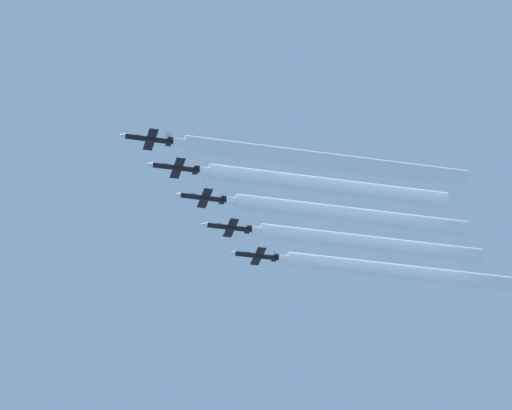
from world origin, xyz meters
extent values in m
cylinder|color=black|center=(-16.84, 14.69, 190.13)|extent=(1.09, 9.40, 1.09)
cone|color=silver|center=(-16.84, 20.19, 190.13)|extent=(1.03, 1.58, 1.03)
ellipsoid|color=#332D14|center=(-16.84, 16.76, 190.59)|extent=(0.60, 2.18, 0.49)
cube|color=black|center=(-16.84, 14.22, 190.05)|extent=(7.92, 1.88, 0.12)
cube|color=black|center=(-16.84, 10.43, 190.13)|extent=(3.37, 1.09, 0.12)
cube|color=silver|center=(-16.84, 10.50, 191.52)|extent=(0.10, 1.29, 1.68)
cylinder|color=black|center=(-16.84, 9.74, 190.13)|extent=(0.82, 0.59, 0.82)
cylinder|color=black|center=(-8.79, 7.67, 189.27)|extent=(1.09, 9.40, 1.09)
cone|color=silver|center=(-8.79, 13.16, 189.27)|extent=(1.03, 1.58, 1.03)
ellipsoid|color=#332D14|center=(-8.79, 9.74, 189.73)|extent=(0.60, 2.18, 0.49)
cube|color=black|center=(-8.79, 7.20, 189.18)|extent=(7.92, 1.88, 0.12)
cube|color=black|center=(-8.79, 3.40, 189.27)|extent=(3.37, 1.09, 0.12)
cube|color=silver|center=(-8.79, 3.48, 190.65)|extent=(0.10, 1.29, 1.68)
cylinder|color=black|center=(-8.79, 2.72, 189.27)|extent=(0.82, 0.59, 0.82)
cylinder|color=black|center=(-0.18, 0.19, 188.13)|extent=(1.09, 9.40, 1.09)
cone|color=silver|center=(-0.18, 5.69, 188.13)|extent=(1.03, 1.58, 1.03)
ellipsoid|color=#332D14|center=(-0.18, 2.26, 188.59)|extent=(0.60, 2.18, 0.49)
cube|color=black|center=(-0.18, -0.28, 188.05)|extent=(7.92, 1.88, 0.12)
cube|color=black|center=(-0.18, -4.07, 188.13)|extent=(3.37, 1.09, 0.12)
cube|color=silver|center=(-0.18, -3.99, 189.52)|extent=(0.10, 1.29, 1.68)
cylinder|color=black|center=(-0.18, -4.76, 188.13)|extent=(0.82, 0.59, 0.82)
cylinder|color=black|center=(8.68, -7.30, 186.92)|extent=(1.09, 9.40, 1.09)
cone|color=silver|center=(8.68, -1.81, 186.92)|extent=(1.03, 1.58, 1.03)
ellipsoid|color=#332D14|center=(8.68, -5.24, 187.39)|extent=(0.60, 2.18, 0.49)
cube|color=black|center=(8.68, -7.77, 186.84)|extent=(7.92, 1.88, 0.12)
cube|color=black|center=(8.68, -11.57, 186.92)|extent=(3.37, 1.09, 0.12)
cube|color=silver|center=(8.68, -11.49, 188.31)|extent=(0.10, 1.29, 1.68)
cylinder|color=black|center=(8.68, -12.25, 186.92)|extent=(0.82, 0.59, 0.82)
cylinder|color=black|center=(17.58, -15.37, 185.82)|extent=(1.09, 9.40, 1.09)
cone|color=silver|center=(17.58, -9.88, 185.82)|extent=(1.03, 1.58, 1.03)
ellipsoid|color=#332D14|center=(17.58, -13.30, 186.29)|extent=(0.60, 2.18, 0.49)
cube|color=black|center=(17.58, -15.84, 185.74)|extent=(7.92, 1.88, 0.12)
cube|color=black|center=(17.58, -19.64, 185.82)|extent=(3.37, 1.09, 0.12)
cube|color=silver|center=(17.58, -19.56, 187.21)|extent=(0.10, 1.29, 1.68)
cylinder|color=black|center=(17.58, -20.32, 185.82)|extent=(0.82, 0.59, 0.82)
cylinder|color=white|center=(-16.84, -16.17, 190.13)|extent=(1.80, 51.72, 1.80)
cylinder|color=white|center=(-16.84, -22.38, 190.13)|extent=(3.42, 59.48, 3.42)
cylinder|color=white|center=(-8.79, -19.55, 189.27)|extent=(1.80, 44.42, 1.80)
cylinder|color=white|center=(-8.79, -24.88, 189.27)|extent=(3.42, 51.09, 3.42)
cylinder|color=white|center=(-0.18, -27.05, 188.13)|extent=(1.80, 44.48, 1.80)
cylinder|color=white|center=(-0.18, -32.39, 188.13)|extent=(3.42, 51.15, 3.42)
cylinder|color=white|center=(8.68, -34.02, 186.92)|extent=(1.80, 43.43, 1.80)
cylinder|color=white|center=(8.68, -39.23, 186.92)|extent=(3.42, 49.94, 3.42)
cylinder|color=white|center=(17.58, -44.55, 185.82)|extent=(1.80, 48.34, 1.80)
cylinder|color=white|center=(17.58, -50.35, 185.82)|extent=(3.42, 55.59, 3.42)
camera|label=1|loc=(-304.86, 59.30, 2.20)|focal=121.67mm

